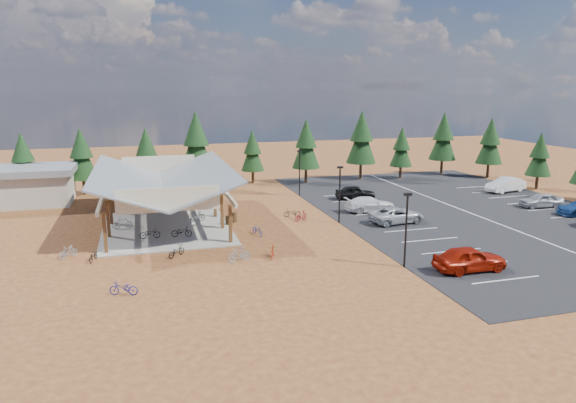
{
  "coord_description": "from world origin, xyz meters",
  "views": [
    {
      "loc": [
        -11.68,
        -39.54,
        12.0
      ],
      "look_at": [
        0.18,
        1.79,
        2.31
      ],
      "focal_mm": 32.0,
      "sensor_mm": 36.0,
      "label": 1
    }
  ],
  "objects_px": {
    "bike_13": "(239,254)",
    "car_4": "(355,193)",
    "bike_14": "(257,230)",
    "car_8": "(541,200)",
    "car_9": "(506,185)",
    "bike_8": "(93,256)",
    "bike_pavilion": "(163,180)",
    "bike_9": "(68,252)",
    "bike_5": "(196,216)",
    "bike_10": "(123,288)",
    "bike_0": "(150,233)",
    "bike_3": "(126,199)",
    "trash_bin_0": "(234,217)",
    "bike_15": "(301,216)",
    "car_3": "(370,204)",
    "outbuilding": "(19,185)",
    "car_0": "(470,259)",
    "lamp_post_1": "(340,190)",
    "bike_4": "(182,232)",
    "bike_7": "(169,201)",
    "bike_12": "(176,251)",
    "lamp_post_2": "(299,170)",
    "bike_6": "(174,207)",
    "bike_16": "(292,213)",
    "lamp_post_0": "(406,225)",
    "bike_11": "(272,252)",
    "trash_bin_1": "(229,221)",
    "bike_2": "(149,209)",
    "bike_1": "(122,223)"
  },
  "relations": [
    {
      "from": "bike_13",
      "to": "car_4",
      "type": "bearing_deg",
      "value": 118.23
    },
    {
      "from": "bike_14",
      "to": "car_8",
      "type": "relative_size",
      "value": 0.38
    },
    {
      "from": "car_9",
      "to": "bike_8",
      "type": "bearing_deg",
      "value": -85.64
    },
    {
      "from": "bike_pavilion",
      "to": "bike_9",
      "type": "height_order",
      "value": "bike_pavilion"
    },
    {
      "from": "bike_5",
      "to": "car_9",
      "type": "height_order",
      "value": "car_9"
    },
    {
      "from": "bike_10",
      "to": "bike_0",
      "type": "bearing_deg",
      "value": -171.21
    },
    {
      "from": "bike_3",
      "to": "trash_bin_0",
      "type": "bearing_deg",
      "value": -142.94
    },
    {
      "from": "bike_15",
      "to": "car_3",
      "type": "height_order",
      "value": "car_3"
    },
    {
      "from": "outbuilding",
      "to": "car_0",
      "type": "xyz_separation_m",
      "value": [
        32.75,
        -29.89,
        -1.16
      ]
    },
    {
      "from": "bike_0",
      "to": "bike_9",
      "type": "distance_m",
      "value": 6.5
    },
    {
      "from": "lamp_post_1",
      "to": "bike_4",
      "type": "bearing_deg",
      "value": -176.36
    },
    {
      "from": "bike_7",
      "to": "car_8",
      "type": "relative_size",
      "value": 0.41
    },
    {
      "from": "bike_12",
      "to": "bike_14",
      "type": "height_order",
      "value": "bike_12"
    },
    {
      "from": "lamp_post_2",
      "to": "bike_10",
      "type": "distance_m",
      "value": 30.05
    },
    {
      "from": "bike_6",
      "to": "lamp_post_2",
      "type": "bearing_deg",
      "value": -91.29
    },
    {
      "from": "bike_16",
      "to": "car_0",
      "type": "relative_size",
      "value": 0.32
    },
    {
      "from": "bike_pavilion",
      "to": "car_0",
      "type": "xyz_separation_m",
      "value": [
        18.75,
        -18.89,
        -2.96
      ]
    },
    {
      "from": "bike_3",
      "to": "bike_6",
      "type": "xyz_separation_m",
      "value": [
        4.54,
        -4.35,
        -0.15
      ]
    },
    {
      "from": "lamp_post_0",
      "to": "lamp_post_1",
      "type": "distance_m",
      "value": 12.0
    },
    {
      "from": "bike_3",
      "to": "car_0",
      "type": "bearing_deg",
      "value": -147.86
    },
    {
      "from": "lamp_post_1",
      "to": "bike_7",
      "type": "relative_size",
      "value": 2.93
    },
    {
      "from": "bike_11",
      "to": "lamp_post_2",
      "type": "bearing_deg",
      "value": 84.87
    },
    {
      "from": "bike_7",
      "to": "car_9",
      "type": "xyz_separation_m",
      "value": [
        37.89,
        -2.81,
        0.24
      ]
    },
    {
      "from": "bike_15",
      "to": "car_9",
      "type": "xyz_separation_m",
      "value": [
        26.64,
        5.85,
        0.39
      ]
    },
    {
      "from": "bike_10",
      "to": "car_0",
      "type": "distance_m",
      "value": 22.05
    },
    {
      "from": "lamp_post_2",
      "to": "car_3",
      "type": "bearing_deg",
      "value": -63.5
    },
    {
      "from": "trash_bin_1",
      "to": "bike_16",
      "type": "bearing_deg",
      "value": 11.6
    },
    {
      "from": "bike_14",
      "to": "bike_16",
      "type": "bearing_deg",
      "value": 32.3
    },
    {
      "from": "bike_2",
      "to": "car_4",
      "type": "distance_m",
      "value": 21.63
    },
    {
      "from": "bike_7",
      "to": "car_3",
      "type": "height_order",
      "value": "car_3"
    },
    {
      "from": "bike_13",
      "to": "car_8",
      "type": "relative_size",
      "value": 0.41
    },
    {
      "from": "bike_0",
      "to": "bike_13",
      "type": "bearing_deg",
      "value": -136.52
    },
    {
      "from": "bike_4",
      "to": "bike_5",
      "type": "distance_m",
      "value": 4.67
    },
    {
      "from": "bike_10",
      "to": "lamp_post_2",
      "type": "bearing_deg",
      "value": 160.31
    },
    {
      "from": "car_3",
      "to": "bike_11",
      "type": "bearing_deg",
      "value": 133.06
    },
    {
      "from": "lamp_post_1",
      "to": "bike_1",
      "type": "xyz_separation_m",
      "value": [
        -18.64,
        2.95,
        -2.39
      ]
    },
    {
      "from": "bike_6",
      "to": "car_4",
      "type": "distance_m",
      "value": 19.31
    },
    {
      "from": "bike_2",
      "to": "bike_16",
      "type": "height_order",
      "value": "bike_2"
    },
    {
      "from": "lamp_post_0",
      "to": "car_4",
      "type": "xyz_separation_m",
      "value": [
        5.29,
        20.63,
        -2.21
      ]
    },
    {
      "from": "bike_15",
      "to": "car_0",
      "type": "relative_size",
      "value": 0.33
    },
    {
      "from": "bike_0",
      "to": "car_3",
      "type": "bearing_deg",
      "value": -75.82
    },
    {
      "from": "trash_bin_0",
      "to": "car_4",
      "type": "height_order",
      "value": "car_4"
    },
    {
      "from": "bike_3",
      "to": "bike_7",
      "type": "distance_m",
      "value": 4.73
    },
    {
      "from": "lamp_post_0",
      "to": "car_4",
      "type": "height_order",
      "value": "lamp_post_0"
    },
    {
      "from": "lamp_post_1",
      "to": "bike_13",
      "type": "bearing_deg",
      "value": -143.46
    },
    {
      "from": "bike_6",
      "to": "bike_16",
      "type": "distance_m",
      "value": 11.63
    },
    {
      "from": "bike_3",
      "to": "bike_11",
      "type": "height_order",
      "value": "bike_3"
    },
    {
      "from": "bike_5",
      "to": "car_9",
      "type": "bearing_deg",
      "value": -102.6
    },
    {
      "from": "outbuilding",
      "to": "bike_pavilion",
      "type": "bearing_deg",
      "value": -38.16
    },
    {
      "from": "bike_2",
      "to": "bike_6",
      "type": "xyz_separation_m",
      "value": [
        2.32,
        0.14,
        0.01
      ]
    }
  ]
}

